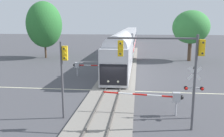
{
  "coord_description": "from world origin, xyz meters",
  "views": [
    {
      "loc": [
        2.47,
        -23.51,
        6.9
      ],
      "look_at": [
        -0.31,
        1.53,
        2.0
      ],
      "focal_mm": 38.57,
      "sensor_mm": 36.0,
      "label": 1
    }
  ],
  "objects_px": {
    "traffic_signal_median": "(63,68)",
    "crossing_gate_near": "(167,97)",
    "commuter_train": "(128,41)",
    "pine_left_background": "(44,25)",
    "traffic_signal_near_right": "(170,58)",
    "oak_far_right": "(191,27)",
    "crossing_gate_far": "(81,66)",
    "crossing_signal_mast": "(194,87)"
  },
  "relations": [
    {
      "from": "commuter_train",
      "to": "oak_far_right",
      "type": "relative_size",
      "value": 7.27
    },
    {
      "from": "traffic_signal_near_right",
      "to": "crossing_gate_near",
      "type": "bearing_deg",
      "value": 84.57
    },
    {
      "from": "traffic_signal_median",
      "to": "oak_far_right",
      "type": "height_order",
      "value": "oak_far_right"
    },
    {
      "from": "oak_far_right",
      "to": "commuter_train",
      "type": "bearing_deg",
      "value": 140.22
    },
    {
      "from": "crossing_gate_near",
      "to": "crossing_signal_mast",
      "type": "relative_size",
      "value": 1.53
    },
    {
      "from": "traffic_signal_near_right",
      "to": "oak_far_right",
      "type": "bearing_deg",
      "value": 76.2
    },
    {
      "from": "commuter_train",
      "to": "pine_left_background",
      "type": "height_order",
      "value": "pine_left_background"
    },
    {
      "from": "crossing_gate_far",
      "to": "pine_left_background",
      "type": "height_order",
      "value": "pine_left_background"
    },
    {
      "from": "oak_far_right",
      "to": "crossing_signal_mast",
      "type": "bearing_deg",
      "value": -100.74
    },
    {
      "from": "commuter_train",
      "to": "pine_left_background",
      "type": "distance_m",
      "value": 18.23
    },
    {
      "from": "crossing_gate_far",
      "to": "pine_left_background",
      "type": "relative_size",
      "value": 0.48
    },
    {
      "from": "traffic_signal_median",
      "to": "traffic_signal_near_right",
      "type": "bearing_deg",
      "value": -8.06
    },
    {
      "from": "crossing_signal_mast",
      "to": "pine_left_background",
      "type": "distance_m",
      "value": 35.51
    },
    {
      "from": "commuter_train",
      "to": "crossing_gate_near",
      "type": "distance_m",
      "value": 36.57
    },
    {
      "from": "pine_left_background",
      "to": "traffic_signal_near_right",
      "type": "bearing_deg",
      "value": -56.18
    },
    {
      "from": "traffic_signal_median",
      "to": "oak_far_right",
      "type": "xyz_separation_m",
      "value": [
        14.28,
        28.0,
        2.25
      ]
    },
    {
      "from": "traffic_signal_near_right",
      "to": "pine_left_background",
      "type": "xyz_separation_m",
      "value": [
        -19.88,
        29.66,
        1.69
      ]
    },
    {
      "from": "traffic_signal_median",
      "to": "traffic_signal_near_right",
      "type": "height_order",
      "value": "traffic_signal_near_right"
    },
    {
      "from": "commuter_train",
      "to": "traffic_signal_median",
      "type": "bearing_deg",
      "value": -94.16
    },
    {
      "from": "commuter_train",
      "to": "oak_far_right",
      "type": "height_order",
      "value": "oak_far_right"
    },
    {
      "from": "crossing_gate_near",
      "to": "pine_left_background",
      "type": "xyz_separation_m",
      "value": [
        -20.1,
        27.3,
        4.97
      ]
    },
    {
      "from": "crossing_signal_mast",
      "to": "traffic_signal_median",
      "type": "xyz_separation_m",
      "value": [
        -9.15,
        -0.97,
        1.34
      ]
    },
    {
      "from": "crossing_gate_near",
      "to": "traffic_signal_median",
      "type": "relative_size",
      "value": 1.07
    },
    {
      "from": "crossing_gate_near",
      "to": "crossing_gate_far",
      "type": "height_order",
      "value": "same"
    },
    {
      "from": "traffic_signal_near_right",
      "to": "oak_far_right",
      "type": "distance_m",
      "value": 29.9
    },
    {
      "from": "commuter_train",
      "to": "crossing_gate_far",
      "type": "xyz_separation_m",
      "value": [
        -4.84,
        -24.02,
        -1.35
      ]
    },
    {
      "from": "commuter_train",
      "to": "crossing_gate_near",
      "type": "height_order",
      "value": "commuter_train"
    },
    {
      "from": "crossing_signal_mast",
      "to": "traffic_signal_near_right",
      "type": "bearing_deg",
      "value": -135.32
    },
    {
      "from": "crossing_signal_mast",
      "to": "traffic_signal_median",
      "type": "bearing_deg",
      "value": -173.98
    },
    {
      "from": "crossing_gate_near",
      "to": "traffic_signal_near_right",
      "type": "xyz_separation_m",
      "value": [
        -0.23,
        -2.37,
        3.28
      ]
    },
    {
      "from": "crossing_gate_far",
      "to": "oak_far_right",
      "type": "xyz_separation_m",
      "value": [
        16.38,
        14.41,
        4.59
      ]
    },
    {
      "from": "oak_far_right",
      "to": "pine_left_background",
      "type": "distance_m",
      "value": 27.01
    },
    {
      "from": "oak_far_right",
      "to": "pine_left_background",
      "type": "bearing_deg",
      "value": 178.61
    },
    {
      "from": "crossing_signal_mast",
      "to": "crossing_gate_far",
      "type": "height_order",
      "value": "crossing_signal_mast"
    },
    {
      "from": "traffic_signal_near_right",
      "to": "oak_far_right",
      "type": "xyz_separation_m",
      "value": [
        7.13,
        29.01,
        1.28
      ]
    },
    {
      "from": "pine_left_background",
      "to": "crossing_signal_mast",
      "type": "bearing_deg",
      "value": -51.69
    },
    {
      "from": "crossing_gate_near",
      "to": "crossing_signal_mast",
      "type": "bearing_deg",
      "value": -12.39
    },
    {
      "from": "traffic_signal_median",
      "to": "crossing_gate_near",
      "type": "bearing_deg",
      "value": 10.41
    },
    {
      "from": "pine_left_background",
      "to": "commuter_train",
      "type": "bearing_deg",
      "value": 30.08
    },
    {
      "from": "crossing_signal_mast",
      "to": "crossing_gate_far",
      "type": "distance_m",
      "value": 16.94
    },
    {
      "from": "commuter_train",
      "to": "crossing_gate_far",
      "type": "relative_size",
      "value": 12.68
    },
    {
      "from": "traffic_signal_median",
      "to": "oak_far_right",
      "type": "relative_size",
      "value": 0.63
    }
  ]
}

